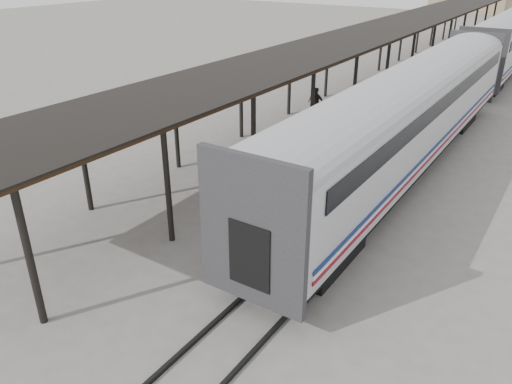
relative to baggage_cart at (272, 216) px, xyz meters
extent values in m
plane|color=slate|center=(-1.20, -0.29, -0.65)|extent=(160.00, 160.00, 0.00)
cube|color=silver|center=(2.00, 7.71, 1.95)|extent=(3.00, 24.00, 2.90)
cube|color=#28282B|center=(2.00, -4.19, 1.95)|extent=(3.04, 0.22, 3.50)
cube|color=black|center=(0.48, 7.71, 2.85)|extent=(0.04, 22.08, 0.65)
cube|color=black|center=(2.00, 7.71, 0.25)|extent=(2.55, 23.04, 0.50)
cube|color=silver|center=(2.00, 33.71, 1.95)|extent=(3.00, 24.00, 2.90)
cube|color=#28282B|center=(2.00, 21.81, 1.95)|extent=(3.04, 0.22, 3.50)
cube|color=black|center=(0.48, 33.71, 2.85)|extent=(0.04, 22.08, 0.65)
cube|color=black|center=(2.00, 33.71, 0.25)|extent=(2.55, 23.04, 0.50)
cube|color=black|center=(0.75, -0.79, 1.50)|extent=(0.50, 1.70, 2.00)
imported|color=silver|center=(0.75, -0.79, 1.36)|extent=(0.72, 0.89, 1.72)
cube|color=olive|center=(0.35, -0.94, 0.75)|extent=(0.57, 0.25, 0.42)
cube|color=#422B19|center=(-4.60, 23.71, 3.35)|extent=(4.60, 64.00, 0.18)
cube|color=black|center=(-4.60, 23.71, 3.47)|extent=(4.90, 64.30, 0.06)
cylinder|color=black|center=(-6.65, 23.71, 1.35)|extent=(0.20, 0.20, 4.00)
cylinder|color=black|center=(-6.65, 54.71, 1.35)|extent=(0.20, 0.20, 4.00)
cylinder|color=black|center=(-2.55, -7.29, 1.35)|extent=(0.20, 0.20, 4.00)
cylinder|color=black|center=(-2.55, 23.71, 1.35)|extent=(0.20, 0.20, 4.00)
cylinder|color=black|center=(-2.55, 54.71, 1.35)|extent=(0.20, 0.20, 4.00)
cube|color=black|center=(1.28, 33.71, -0.59)|extent=(0.10, 150.00, 0.12)
cube|color=brown|center=(0.00, 0.00, 0.15)|extent=(1.34, 2.44, 0.12)
cube|color=black|center=(0.00, 0.00, -0.20)|extent=(1.23, 2.34, 0.06)
cylinder|color=black|center=(-0.46, -0.97, -0.45)|extent=(0.09, 0.40, 0.40)
cylinder|color=black|center=(0.53, -0.93, -0.45)|extent=(0.09, 0.40, 0.40)
cylinder|color=black|center=(-0.53, 0.93, -0.45)|extent=(0.09, 0.40, 0.40)
cylinder|color=black|center=(0.46, 0.97, -0.45)|extent=(0.09, 0.40, 0.40)
cube|color=#373639|center=(-0.27, 0.54, 0.32)|extent=(0.70, 0.53, 0.22)
cube|color=olive|center=(0.27, 0.69, 0.32)|extent=(0.70, 0.57, 0.22)
cube|color=black|center=(-0.34, 0.05, 0.33)|extent=(0.64, 0.50, 0.23)
cube|color=#464C2D|center=(0.21, 0.10, 0.29)|extent=(0.49, 0.39, 0.16)
cube|color=#4A371D|center=(-0.26, 0.54, 0.54)|extent=(0.64, 0.49, 0.22)
cube|color=olive|center=(-0.27, 0.06, 0.56)|extent=(0.65, 0.55, 0.22)
cube|color=#373639|center=(-0.21, 0.50, 0.71)|extent=(0.42, 0.30, 0.15)
cube|color=black|center=(0.17, 0.08, 0.46)|extent=(0.42, 0.32, 0.14)
cube|color=maroon|center=(-2.52, 16.68, -0.15)|extent=(1.05, 1.48, 0.81)
cube|color=maroon|center=(-2.45, 17.03, 0.39)|extent=(0.86, 0.68, 0.32)
cylinder|color=black|center=(-2.96, 16.25, -0.49)|extent=(0.17, 0.34, 0.33)
cylinder|color=black|center=(-2.25, 16.12, -0.49)|extent=(0.17, 0.34, 0.33)
cylinder|color=black|center=(-2.78, 17.23, -0.49)|extent=(0.17, 0.34, 0.33)
cylinder|color=black|center=(-2.07, 17.10, -0.49)|extent=(0.17, 0.34, 0.33)
imported|color=navy|center=(0.00, -0.65, 1.19)|extent=(0.47, 0.71, 1.95)
imported|color=black|center=(-4.92, 12.88, 0.26)|extent=(1.09, 0.51, 1.81)
camera|label=1|loc=(7.85, -12.89, 8.12)|focal=35.00mm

